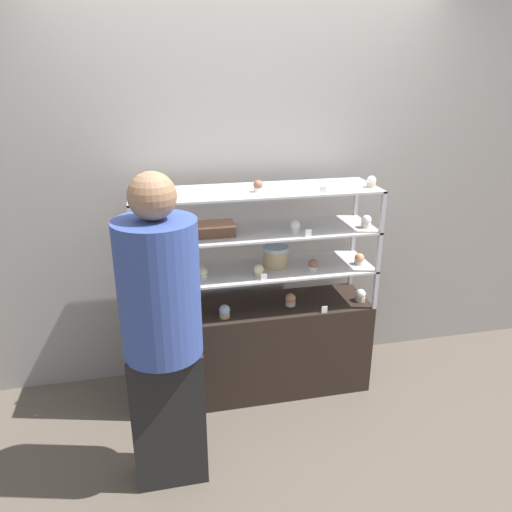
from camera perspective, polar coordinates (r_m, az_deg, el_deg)
name	(u,v)px	position (r m, az deg, el deg)	size (l,w,h in m)	color
ground_plane	(256,386)	(3.47, 0.00, -14.69)	(20.00, 20.00, 0.00)	brown
back_wall	(244,185)	(3.25, -1.35, 8.10)	(8.00, 0.05, 2.60)	gray
display_base	(256,347)	(3.30, 0.00, -10.41)	(1.45, 0.41, 0.61)	black
display_riser_lower	(256,271)	(3.06, 0.00, -1.78)	(1.45, 0.41, 0.25)	#B7B7BC
display_riser_middle	(256,233)	(2.97, 0.00, 2.64)	(1.45, 0.41, 0.25)	#B7B7BC
display_riser_upper	(256,192)	(2.90, 0.00, 7.30)	(1.45, 0.41, 0.25)	#B7B7BC
layer_cake_centerpiece	(275,256)	(3.08, 2.23, -0.03)	(0.16, 0.16, 0.13)	#DBBC84
sheet_cake_frosted	(215,229)	(2.89, -4.74, 3.11)	(0.22, 0.16, 0.07)	brown
cupcake_0	(149,313)	(3.05, -12.17, -6.43)	(0.07, 0.07, 0.08)	white
cupcake_1	(225,311)	(3.01, -3.60, -6.35)	(0.07, 0.07, 0.08)	#CCB28C
cupcake_2	(291,300)	(3.15, 3.97, -5.01)	(0.07, 0.07, 0.08)	white
cupcake_3	(360,295)	(3.27, 11.84, -4.42)	(0.07, 0.07, 0.08)	#CCB28C
price_tag_0	(324,310)	(3.09, 7.83, -6.08)	(0.04, 0.00, 0.04)	white
cupcake_4	(143,279)	(2.91, -12.82, -2.55)	(0.06, 0.06, 0.07)	white
cupcake_5	(202,273)	(2.93, -6.15, -1.94)	(0.06, 0.06, 0.07)	white
cupcake_6	(259,271)	(2.94, 0.30, -1.69)	(0.06, 0.06, 0.07)	#CCB28C
cupcake_7	(313,265)	(3.05, 6.54, -1.01)	(0.06, 0.06, 0.07)	white
cupcake_8	(359,259)	(3.18, 11.73, -0.36)	(0.06, 0.06, 0.07)	beige
price_tag_1	(264,277)	(2.88, 0.92, -2.47)	(0.04, 0.00, 0.04)	white
cupcake_9	(141,237)	(2.80, -13.04, 2.09)	(0.06, 0.06, 0.08)	#CCB28C
cupcake_10	(295,227)	(2.93, 4.47, 3.35)	(0.06, 0.06, 0.08)	beige
cupcake_11	(366,222)	(3.09, 12.48, 3.86)	(0.06, 0.06, 0.08)	beige
price_tag_2	(308,234)	(2.86, 6.01, 2.56)	(0.04, 0.00, 0.04)	white
cupcake_12	(135,193)	(2.77, -13.70, 7.04)	(0.05, 0.05, 0.07)	beige
cupcake_13	(257,186)	(2.84, 0.16, 7.97)	(0.05, 0.05, 0.07)	white
cupcake_14	(371,182)	(3.03, 13.05, 8.26)	(0.05, 0.05, 0.07)	#CCB28C
price_tag_3	(323,190)	(2.82, 7.65, 7.46)	(0.04, 0.00, 0.04)	white
customer_figure	(162,330)	(2.40, -10.67, -8.35)	(0.38, 0.38, 1.61)	black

